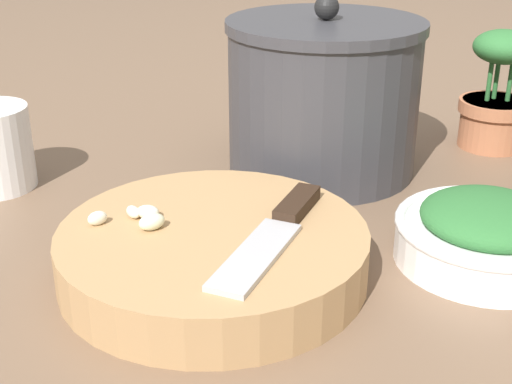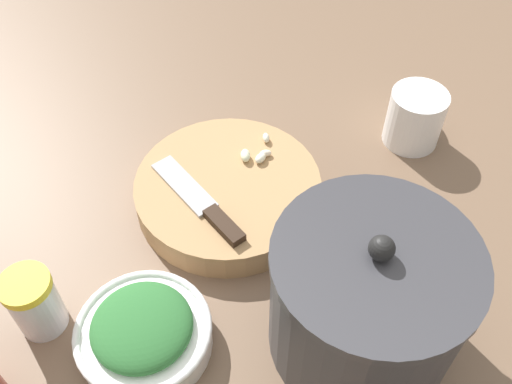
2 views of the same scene
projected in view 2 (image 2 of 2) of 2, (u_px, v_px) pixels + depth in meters
ground_plane at (264, 242)px, 0.82m from camera, size 5.00×5.00×0.00m
cutting_board at (228, 192)px, 0.85m from camera, size 0.28×0.28×0.05m
chef_knife at (203, 204)px, 0.80m from camera, size 0.12×0.18×0.01m
garlic_cloves at (256, 153)px, 0.86m from camera, size 0.07×0.05×0.01m
herb_bowl at (144, 333)px, 0.69m from camera, size 0.17×0.17×0.06m
spice_jar at (35, 303)px, 0.70m from camera, size 0.06×0.06×0.10m
coffee_mug at (415, 117)px, 0.92m from camera, size 0.13×0.09×0.09m
stock_pot at (367, 300)px, 0.65m from camera, size 0.23×0.23×0.21m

